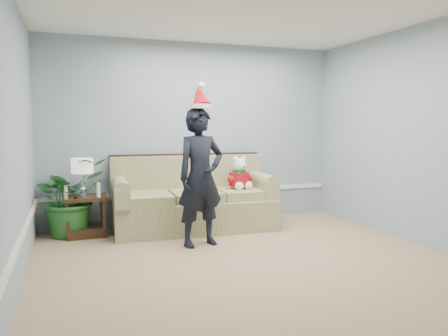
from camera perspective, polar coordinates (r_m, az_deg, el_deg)
The scene contains 10 objects.
room_shell at distance 4.30m, azimuth 5.13°, elevation 3.91°, with size 4.54×5.04×2.74m.
wainscot_trim at distance 5.22m, azimuth -12.44°, elevation -5.83°, with size 4.49×4.99×0.06m.
sofa at distance 6.26m, azimuth -4.02°, elevation -4.51°, with size 2.29×1.08×1.05m.
side_table at distance 6.13m, azimuth -17.60°, elevation -6.55°, with size 0.57×0.49×0.54m.
table_lamp at distance 6.02m, azimuth -18.03°, elevation 0.08°, with size 0.28×0.28×0.50m.
candle_pair at distance 5.88m, azimuth -18.02°, elevation -2.91°, with size 0.45×0.05×0.20m.
houseplant at distance 6.17m, azimuth -19.48°, elevation -3.58°, with size 0.94×0.81×1.04m, color #215F26.
man at distance 5.31m, azimuth -3.08°, elevation -1.24°, with size 0.61×0.40×1.68m, color black.
santa_hat at distance 5.29m, azimuth -3.19°, elevation 9.22°, with size 0.35×0.37×0.32m.
teddy_bear at distance 6.32m, azimuth 2.04°, elevation -1.19°, with size 0.34×0.36×0.48m.
Camera 1 is at (-1.79, -3.90, 1.49)m, focal length 35.00 mm.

